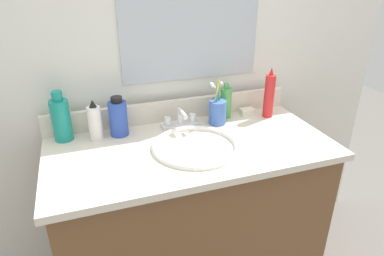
# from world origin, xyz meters

# --- Properties ---
(vanity_cabinet) EXTENTS (1.03, 0.48, 0.72)m
(vanity_cabinet) POSITION_xyz_m (0.00, 0.00, 0.36)
(vanity_cabinet) COLOR brown
(vanity_cabinet) RESTS_ON ground_plane
(countertop) EXTENTS (1.07, 0.52, 0.03)m
(countertop) POSITION_xyz_m (0.00, 0.00, 0.73)
(countertop) COLOR beige
(countertop) RESTS_ON vanity_cabinet
(backsplash) EXTENTS (1.07, 0.02, 0.09)m
(backsplash) POSITION_xyz_m (0.00, 0.25, 0.79)
(backsplash) COLOR beige
(backsplash) RESTS_ON countertop
(back_wall) EXTENTS (2.17, 0.04, 1.30)m
(back_wall) POSITION_xyz_m (0.00, 0.31, 0.65)
(back_wall) COLOR silver
(back_wall) RESTS_ON ground_plane
(mirror_panel) EXTENTS (0.60, 0.01, 0.56)m
(mirror_panel) POSITION_xyz_m (0.10, 0.29, 1.19)
(mirror_panel) COLOR #B2BCC6
(sink_basin) EXTENTS (0.33, 0.33, 0.11)m
(sink_basin) POSITION_xyz_m (0.01, -0.03, 0.71)
(sink_basin) COLOR white
(sink_basin) RESTS_ON countertop
(faucet) EXTENTS (0.16, 0.10, 0.08)m
(faucet) POSITION_xyz_m (0.01, 0.17, 0.77)
(faucet) COLOR silver
(faucet) RESTS_ON countertop
(bottle_shampoo_blue) EXTENTS (0.07, 0.07, 0.16)m
(bottle_shampoo_blue) POSITION_xyz_m (-0.24, 0.18, 0.82)
(bottle_shampoo_blue) COLOR #2D4CB2
(bottle_shampoo_blue) RESTS_ON countertop
(bottle_lotion_white) EXTENTS (0.05, 0.05, 0.16)m
(bottle_lotion_white) POSITION_xyz_m (-0.33, 0.17, 0.81)
(bottle_lotion_white) COLOR white
(bottle_lotion_white) RESTS_ON countertop
(bottle_spray_red) EXTENTS (0.04, 0.04, 0.23)m
(bottle_spray_red) POSITION_xyz_m (0.41, 0.15, 0.84)
(bottle_spray_red) COLOR red
(bottle_spray_red) RESTS_ON countertop
(bottle_mouthwash_teal) EXTENTS (0.07, 0.07, 0.20)m
(bottle_mouthwash_teal) POSITION_xyz_m (-0.45, 0.20, 0.83)
(bottle_mouthwash_teal) COLOR teal
(bottle_mouthwash_teal) RESTS_ON countertop
(bottle_toner_green) EXTENTS (0.05, 0.05, 0.16)m
(bottle_toner_green) POSITION_xyz_m (0.23, 0.20, 0.81)
(bottle_toner_green) COLOR #4C9E4C
(bottle_toner_green) RESTS_ON countertop
(cup_blue_plastic) EXTENTS (0.07, 0.07, 0.19)m
(cup_blue_plastic) POSITION_xyz_m (0.17, 0.15, 0.80)
(cup_blue_plastic) COLOR #3F66B7
(cup_blue_plastic) RESTS_ON countertop
(soap_bar) EXTENTS (0.06, 0.04, 0.02)m
(soap_bar) POSITION_xyz_m (0.34, 0.20, 0.75)
(soap_bar) COLOR white
(soap_bar) RESTS_ON countertop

